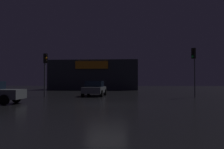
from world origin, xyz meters
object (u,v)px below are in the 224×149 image
object	(u,v)px
store_building	(96,75)
traffic_signal_main	(45,65)
traffic_signal_cross_left	(194,59)
car_far	(95,88)

from	to	relation	value
store_building	traffic_signal_main	bearing A→B (deg)	-94.16
store_building	traffic_signal_cross_left	bearing A→B (deg)	-59.68
traffic_signal_main	traffic_signal_cross_left	size ratio (longest dim) A/B	0.90
traffic_signal_main	car_far	bearing A→B (deg)	23.68
traffic_signal_main	car_far	distance (m)	5.31
store_building	car_far	distance (m)	19.75
traffic_signal_main	traffic_signal_cross_left	world-z (taller)	traffic_signal_cross_left
traffic_signal_main	traffic_signal_cross_left	bearing A→B (deg)	1.78
store_building	traffic_signal_main	size ratio (longest dim) A/B	3.69
traffic_signal_main	car_far	world-z (taller)	traffic_signal_main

